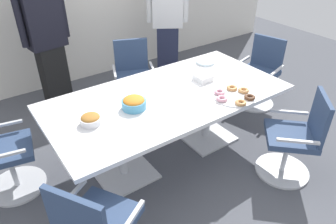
{
  "coord_description": "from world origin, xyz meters",
  "views": [
    {
      "loc": [
        -1.57,
        -2.23,
        2.29
      ],
      "look_at": [
        0.0,
        0.0,
        0.55
      ],
      "focal_mm": 33.73,
      "sensor_mm": 36.0,
      "label": 1
    }
  ],
  "objects_px": {
    "person_standing_0": "(47,40)",
    "person_standing_1": "(167,21)",
    "office_chair_4": "(295,141)",
    "office_chair_2": "(1,156)",
    "office_chair_0": "(259,76)",
    "plate_stack": "(205,62)",
    "conference_table": "(168,106)",
    "snack_bowl_chips_orange": "(134,103)",
    "napkin_pile": "(203,78)",
    "donut_platter": "(234,96)",
    "office_chair_1": "(134,80)",
    "snack_bowl_pretzels": "(91,119)"
  },
  "relations": [
    {
      "from": "person_standing_0",
      "to": "person_standing_1",
      "type": "bearing_deg",
      "value": 168.57
    },
    {
      "from": "office_chair_4",
      "to": "person_standing_1",
      "type": "xyz_separation_m",
      "value": [
        0.26,
        2.54,
        0.52
      ]
    },
    {
      "from": "office_chair_2",
      "to": "person_standing_0",
      "type": "xyz_separation_m",
      "value": [
        0.91,
        1.21,
        0.56
      ]
    },
    {
      "from": "person_standing_0",
      "to": "person_standing_1",
      "type": "xyz_separation_m",
      "value": [
        1.74,
        -0.08,
        -0.05
      ]
    },
    {
      "from": "office_chair_0",
      "to": "plate_stack",
      "type": "distance_m",
      "value": 0.94
    },
    {
      "from": "office_chair_4",
      "to": "plate_stack",
      "type": "bearing_deg",
      "value": 45.48
    },
    {
      "from": "conference_table",
      "to": "snack_bowl_chips_orange",
      "type": "height_order",
      "value": "snack_bowl_chips_orange"
    },
    {
      "from": "person_standing_0",
      "to": "plate_stack",
      "type": "distance_m",
      "value": 1.95
    },
    {
      "from": "person_standing_1",
      "to": "napkin_pile",
      "type": "height_order",
      "value": "person_standing_1"
    },
    {
      "from": "office_chair_0",
      "to": "person_standing_0",
      "type": "xyz_separation_m",
      "value": [
        -2.31,
        1.44,
        0.56
      ]
    },
    {
      "from": "snack_bowl_chips_orange",
      "to": "office_chair_4",
      "type": "bearing_deg",
      "value": -36.99
    },
    {
      "from": "person_standing_1",
      "to": "donut_platter",
      "type": "xyz_separation_m",
      "value": [
        -0.6,
        -1.99,
        -0.15
      ]
    },
    {
      "from": "office_chair_1",
      "to": "person_standing_0",
      "type": "distance_m",
      "value": 1.17
    },
    {
      "from": "conference_table",
      "to": "snack_bowl_chips_orange",
      "type": "distance_m",
      "value": 0.44
    },
    {
      "from": "person_standing_0",
      "to": "napkin_pile",
      "type": "distance_m",
      "value": 1.98
    },
    {
      "from": "snack_bowl_pretzels",
      "to": "donut_platter",
      "type": "distance_m",
      "value": 1.39
    },
    {
      "from": "person_standing_1",
      "to": "snack_bowl_pretzels",
      "type": "relative_size",
      "value": 9.58
    },
    {
      "from": "person_standing_0",
      "to": "person_standing_1",
      "type": "relative_size",
      "value": 1.04
    },
    {
      "from": "conference_table",
      "to": "person_standing_0",
      "type": "distance_m",
      "value": 1.81
    },
    {
      "from": "office_chair_4",
      "to": "snack_bowl_chips_orange",
      "type": "xyz_separation_m",
      "value": [
        -1.24,
        0.93,
        0.4
      ]
    },
    {
      "from": "donut_platter",
      "to": "snack_bowl_pretzels",
      "type": "bearing_deg",
      "value": 163.85
    },
    {
      "from": "donut_platter",
      "to": "plate_stack",
      "type": "xyz_separation_m",
      "value": [
        0.31,
        0.79,
        -0.0
      ]
    },
    {
      "from": "snack_bowl_chips_orange",
      "to": "snack_bowl_pretzels",
      "type": "bearing_deg",
      "value": -179.12
    },
    {
      "from": "office_chair_0",
      "to": "napkin_pile",
      "type": "height_order",
      "value": "office_chair_0"
    },
    {
      "from": "office_chair_2",
      "to": "office_chair_4",
      "type": "xyz_separation_m",
      "value": [
        2.39,
        -1.41,
        0.0
      ]
    },
    {
      "from": "office_chair_4",
      "to": "donut_platter",
      "type": "relative_size",
      "value": 2.26
    },
    {
      "from": "conference_table",
      "to": "office_chair_0",
      "type": "height_order",
      "value": "office_chair_0"
    },
    {
      "from": "snack_bowl_chips_orange",
      "to": "office_chair_1",
      "type": "bearing_deg",
      "value": 61.11
    },
    {
      "from": "office_chair_1",
      "to": "plate_stack",
      "type": "xyz_separation_m",
      "value": [
        0.6,
        -0.72,
        0.36
      ]
    },
    {
      "from": "conference_table",
      "to": "donut_platter",
      "type": "relative_size",
      "value": 5.97
    },
    {
      "from": "snack_bowl_pretzels",
      "to": "napkin_pile",
      "type": "bearing_deg",
      "value": 3.1
    },
    {
      "from": "office_chair_0",
      "to": "snack_bowl_chips_orange",
      "type": "xyz_separation_m",
      "value": [
        -2.07,
        -0.24,
        0.4
      ]
    },
    {
      "from": "person_standing_1",
      "to": "snack_bowl_pretzels",
      "type": "xyz_separation_m",
      "value": [
        -1.93,
        -1.61,
        -0.13
      ]
    },
    {
      "from": "conference_table",
      "to": "office_chair_1",
      "type": "height_order",
      "value": "office_chair_1"
    },
    {
      "from": "office_chair_4",
      "to": "plate_stack",
      "type": "height_order",
      "value": "office_chair_4"
    },
    {
      "from": "office_chair_2",
      "to": "person_standing_0",
      "type": "relative_size",
      "value": 0.49
    },
    {
      "from": "office_chair_1",
      "to": "plate_stack",
      "type": "height_order",
      "value": "office_chair_1"
    },
    {
      "from": "conference_table",
      "to": "office_chair_1",
      "type": "distance_m",
      "value": 1.14
    },
    {
      "from": "office_chair_2",
      "to": "donut_platter",
      "type": "bearing_deg",
      "value": 78.02
    },
    {
      "from": "snack_bowl_pretzels",
      "to": "office_chair_0",
      "type": "bearing_deg",
      "value": 5.59
    },
    {
      "from": "office_chair_0",
      "to": "office_chair_1",
      "type": "height_order",
      "value": "same"
    },
    {
      "from": "office_chair_0",
      "to": "donut_platter",
      "type": "relative_size",
      "value": 2.26
    },
    {
      "from": "donut_platter",
      "to": "plate_stack",
      "type": "bearing_deg",
      "value": 68.47
    },
    {
      "from": "donut_platter",
      "to": "office_chair_0",
      "type": "bearing_deg",
      "value": 28.34
    },
    {
      "from": "plate_stack",
      "to": "office_chair_4",
      "type": "bearing_deg",
      "value": -88.77
    },
    {
      "from": "conference_table",
      "to": "snack_bowl_pretzels",
      "type": "distance_m",
      "value": 0.84
    },
    {
      "from": "office_chair_4",
      "to": "office_chair_1",
      "type": "bearing_deg",
      "value": 61.28
    },
    {
      "from": "snack_bowl_chips_orange",
      "to": "snack_bowl_pretzels",
      "type": "distance_m",
      "value": 0.43
    },
    {
      "from": "office_chair_1",
      "to": "person_standing_1",
      "type": "distance_m",
      "value": 1.14
    },
    {
      "from": "office_chair_2",
      "to": "donut_platter",
      "type": "distance_m",
      "value": 2.26
    }
  ]
}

